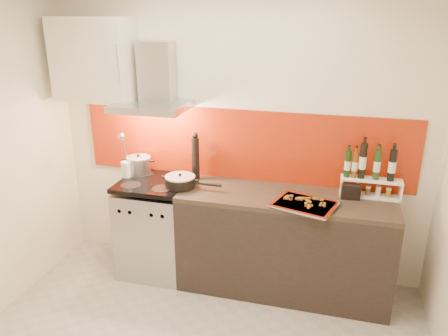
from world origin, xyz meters
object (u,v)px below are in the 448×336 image
(pepper_mill, at_px, (196,157))
(baking_tray, at_px, (305,204))
(range_stove, at_px, (156,227))
(counter, at_px, (284,243))
(saute_pan, at_px, (181,181))
(stock_pot, at_px, (139,165))

(pepper_mill, height_order, baking_tray, pepper_mill)
(range_stove, height_order, counter, range_stove)
(saute_pan, xyz_separation_m, pepper_mill, (0.06, 0.22, 0.16))
(saute_pan, relative_size, baking_tray, 0.91)
(counter, distance_m, pepper_mill, 1.09)
(baking_tray, bearing_deg, saute_pan, 174.10)
(pepper_mill, bearing_deg, range_stove, -154.31)
(range_stove, distance_m, stock_pot, 0.60)
(stock_pot, xyz_separation_m, baking_tray, (1.57, -0.31, -0.08))
(counter, height_order, pepper_mill, pepper_mill)
(saute_pan, bearing_deg, baking_tray, -5.90)
(counter, bearing_deg, saute_pan, -176.34)
(stock_pot, bearing_deg, saute_pan, -21.75)
(counter, relative_size, stock_pot, 8.02)
(pepper_mill, relative_size, baking_tray, 0.78)
(stock_pot, height_order, pepper_mill, pepper_mill)
(counter, xyz_separation_m, baking_tray, (0.16, -0.17, 0.47))
(range_stove, xyz_separation_m, counter, (1.20, 0.00, 0.01))
(counter, height_order, stock_pot, stock_pot)
(stock_pot, xyz_separation_m, saute_pan, (0.49, -0.20, -0.04))
(saute_pan, bearing_deg, counter, 3.66)
(range_stove, relative_size, counter, 0.51)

